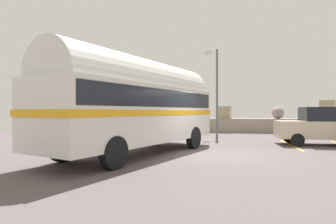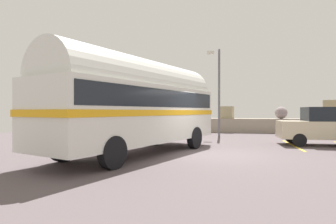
% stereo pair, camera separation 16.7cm
% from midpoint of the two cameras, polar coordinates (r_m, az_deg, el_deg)
% --- Properties ---
extents(ground, '(32.00, 26.00, 0.02)m').
position_cam_midpoint_polar(ground, '(11.04, 9.05, -8.54)').
color(ground, '#574C4F').
extents(breakwater, '(31.36, 2.26, 2.48)m').
position_cam_midpoint_polar(breakwater, '(22.73, 9.56, -2.36)').
color(breakwater, gray).
rests_on(breakwater, ground).
extents(vintage_coach, '(5.25, 8.88, 3.70)m').
position_cam_midpoint_polar(vintage_coach, '(10.78, -6.54, 2.13)').
color(vintage_coach, black).
rests_on(vintage_coach, ground).
extents(parked_car_nearest, '(4.11, 1.75, 1.86)m').
position_cam_midpoint_polar(parked_car_nearest, '(15.48, 28.81, -2.47)').
color(parked_car_nearest, black).
rests_on(parked_car_nearest, ground).
extents(lamp_post, '(0.85, 0.60, 5.60)m').
position_cam_midpoint_polar(lamp_post, '(18.01, 9.49, 5.02)').
color(lamp_post, '#5B5B60').
rests_on(lamp_post, ground).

